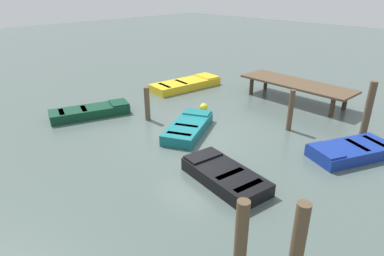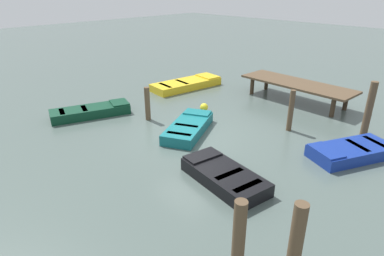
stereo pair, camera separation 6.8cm
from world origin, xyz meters
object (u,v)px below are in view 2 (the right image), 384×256
object	(u,v)px
mooring_piling_mid_right	(147,104)
mooring_piling_far_right	(294,256)
dock_segment	(297,85)
rowboat_dark_green	(91,111)
rowboat_black	(224,176)
mooring_piling_near_right	(369,109)
rowboat_blue	(351,151)
mooring_piling_far_left	(291,111)
mooring_piling_near_left	(238,250)
rowboat_yellow	(187,84)
marker_buoy	(204,108)
rowboat_teal	(189,127)

from	to	relation	value
mooring_piling_mid_right	mooring_piling_far_right	xyz separation A→B (m)	(8.84, -3.68, 0.37)
dock_segment	rowboat_dark_green	xyz separation A→B (m)	(-5.34, -8.11, -0.63)
rowboat_black	mooring_piling_near_right	world-z (taller)	mooring_piling_near_right
rowboat_dark_green	rowboat_blue	world-z (taller)	same
dock_segment	mooring_piling_far_left	xyz separation A→B (m)	(1.60, -3.35, -0.01)
mooring_piling_mid_right	mooring_piling_near_left	size ratio (longest dim) A/B	0.69
mooring_piling_near_left	mooring_piling_near_right	world-z (taller)	mooring_piling_near_right
rowboat_dark_green	mooring_piling_near_left	distance (m)	10.54
dock_segment	mooring_piling_mid_right	world-z (taller)	mooring_piling_mid_right
rowboat_blue	mooring_piling_far_right	size ratio (longest dim) A/B	1.43
rowboat_blue	mooring_piling_near_right	distance (m)	2.30
rowboat_yellow	rowboat_black	bearing A→B (deg)	-120.23
dock_segment	mooring_piling_near_right	xyz separation A→B (m)	(3.89, -1.76, 0.22)
mooring_piling_near_left	rowboat_yellow	bearing A→B (deg)	139.87
mooring_piling_near_right	rowboat_dark_green	bearing A→B (deg)	-145.41
rowboat_dark_green	rowboat_yellow	distance (m)	5.93
marker_buoy	mooring_piling_far_right	bearing A→B (deg)	-37.62
dock_segment	rowboat_teal	xyz separation A→B (m)	(-1.06, -6.32, -0.63)
rowboat_blue	mooring_piling_near_right	world-z (taller)	mooring_piling_near_right
marker_buoy	rowboat_blue	bearing A→B (deg)	4.97
rowboat_teal	rowboat_dark_green	size ratio (longest dim) A/B	0.90
rowboat_teal	rowboat_yellow	bearing A→B (deg)	20.21
mooring_piling_mid_right	marker_buoy	distance (m)	2.55
dock_segment	rowboat_yellow	world-z (taller)	dock_segment
mooring_piling_near_right	marker_buoy	distance (m)	6.52
rowboat_blue	rowboat_yellow	xyz separation A→B (m)	(-9.66, 1.68, -0.00)
rowboat_blue	marker_buoy	world-z (taller)	marker_buoy
rowboat_yellow	mooring_piling_near_left	size ratio (longest dim) A/B	1.98
rowboat_dark_green	mooring_piling_near_right	distance (m)	11.23
rowboat_teal	rowboat_yellow	xyz separation A→B (m)	(-4.38, 4.14, -0.00)
rowboat_black	mooring_piling_far_right	world-z (taller)	mooring_piling_far_right
rowboat_teal	rowboat_dark_green	xyz separation A→B (m)	(-4.28, -1.79, -0.00)
mooring_piling_far_left	mooring_piling_near_left	bearing A→B (deg)	-66.71
rowboat_black	mooring_piling_near_left	size ratio (longest dim) A/B	1.39
rowboat_yellow	rowboat_blue	bearing A→B (deg)	-92.55
dock_segment	rowboat_black	world-z (taller)	dock_segment
rowboat_dark_green	mooring_piling_near_left	bearing A→B (deg)	-85.89
rowboat_teal	mooring_piling_far_left	world-z (taller)	mooring_piling_far_left
rowboat_black	mooring_piling_far_right	size ratio (longest dim) A/B	1.33
rowboat_teal	mooring_piling_near_left	xyz separation A→B (m)	(5.88, -4.51, 0.82)
rowboat_blue	mooring_piling_near_right	xyz separation A→B (m)	(-0.34, 2.11, 0.85)
mooring_piling_far_left	mooring_piling_mid_right	bearing A→B (deg)	-145.91
mooring_piling_near_left	rowboat_teal	bearing A→B (deg)	142.51
rowboat_blue	rowboat_dark_green	bearing A→B (deg)	-41.21
rowboat_black	mooring_piling_near_left	world-z (taller)	mooring_piling_near_left
mooring_piling_mid_right	mooring_piling_far_right	bearing A→B (deg)	-22.60
rowboat_teal	marker_buoy	distance (m)	2.14
mooring_piling_far_right	mooring_piling_near_right	world-z (taller)	mooring_piling_far_right
rowboat_blue	mooring_piling_near_left	distance (m)	7.04
rowboat_blue	mooring_piling_mid_right	bearing A→B (deg)	-44.89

